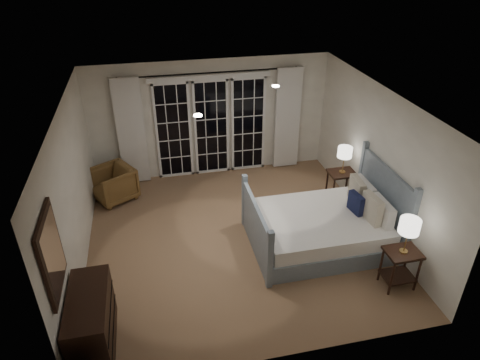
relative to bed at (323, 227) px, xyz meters
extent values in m
plane|color=#8B614B|center=(-1.41, 0.44, -0.33)|extent=(5.00, 5.00, 0.00)
plane|color=white|center=(-1.41, 0.44, 2.17)|extent=(5.00, 5.00, 0.00)
cube|color=white|center=(-3.91, 0.44, 0.92)|extent=(0.02, 5.00, 2.50)
cube|color=white|center=(1.09, 0.44, 0.92)|extent=(0.02, 5.00, 2.50)
cube|color=white|center=(-1.41, 2.94, 0.92)|extent=(5.00, 0.02, 2.50)
cube|color=white|center=(-1.41, -2.06, 0.92)|extent=(5.00, 0.02, 2.50)
cube|color=black|center=(-2.21, 2.91, 0.72)|extent=(0.66, 0.02, 2.02)
cube|color=black|center=(-1.41, 2.91, 0.72)|extent=(0.66, 0.02, 2.02)
cube|color=black|center=(-0.61, 2.91, 0.72)|extent=(0.66, 0.02, 2.02)
cube|color=white|center=(-1.41, 2.90, 1.82)|extent=(2.50, 0.04, 0.10)
cylinder|color=black|center=(-1.41, 2.84, 1.92)|extent=(3.50, 0.03, 0.03)
cube|color=silver|center=(-3.06, 2.82, 0.82)|extent=(0.55, 0.10, 2.25)
cube|color=silver|center=(0.24, 2.82, 0.82)|extent=(0.55, 0.10, 2.25)
cylinder|color=white|center=(-0.61, 1.04, 2.16)|extent=(0.12, 0.12, 0.01)
cylinder|color=white|center=(-2.01, 0.04, 2.16)|extent=(0.12, 0.12, 0.01)
cube|color=gray|center=(-0.06, 0.00, -0.18)|extent=(2.10, 1.64, 0.31)
cube|color=white|center=(-0.06, 0.00, 0.10)|extent=(2.04, 1.58, 0.26)
cube|color=gray|center=(1.04, 0.00, 0.33)|extent=(0.06, 1.64, 1.33)
cube|color=gray|center=(-1.17, 0.00, 0.13)|extent=(0.06, 1.64, 0.92)
cube|color=white|center=(0.84, -0.32, 0.41)|extent=(0.14, 0.60, 0.36)
cube|color=white|center=(0.84, 0.32, 0.41)|extent=(0.14, 0.60, 0.36)
cube|color=beige|center=(0.68, -0.28, 0.45)|extent=(0.16, 0.46, 0.45)
cube|color=beige|center=(0.68, 0.28, 0.45)|extent=(0.16, 0.46, 0.45)
cube|color=#161B3D|center=(0.54, 0.00, 0.40)|extent=(0.15, 0.35, 0.34)
cube|color=black|center=(0.72, -1.21, 0.29)|extent=(0.50, 0.40, 0.04)
cube|color=black|center=(0.72, -1.21, -0.15)|extent=(0.46, 0.36, 0.03)
cylinder|color=black|center=(0.51, -1.37, -0.03)|extent=(0.04, 0.04, 0.61)
cylinder|color=black|center=(0.93, -1.37, -0.03)|extent=(0.04, 0.04, 0.61)
cylinder|color=black|center=(0.51, -1.05, -0.03)|extent=(0.04, 0.04, 0.61)
cylinder|color=black|center=(0.93, -1.05, -0.03)|extent=(0.04, 0.04, 0.61)
cube|color=black|center=(0.83, 1.16, 0.31)|extent=(0.51, 0.41, 0.04)
cube|color=black|center=(0.83, 1.16, -0.15)|extent=(0.47, 0.36, 0.03)
cylinder|color=black|center=(0.62, 1.00, -0.02)|extent=(0.04, 0.04, 0.63)
cylinder|color=black|center=(1.04, 1.00, -0.02)|extent=(0.04, 0.04, 0.63)
cylinder|color=black|center=(0.62, 1.33, -0.02)|extent=(0.04, 0.04, 0.63)
cylinder|color=black|center=(1.04, 1.33, -0.02)|extent=(0.04, 0.04, 0.63)
cylinder|color=tan|center=(0.72, -1.21, 0.32)|extent=(0.12, 0.12, 0.02)
cylinder|color=tan|center=(0.72, -1.21, 0.50)|extent=(0.02, 0.02, 0.33)
cylinder|color=white|center=(0.72, -1.21, 0.77)|extent=(0.29, 0.29, 0.21)
cylinder|color=tan|center=(0.83, 1.16, 0.34)|extent=(0.12, 0.12, 0.02)
cylinder|color=tan|center=(0.83, 1.16, 0.50)|extent=(0.02, 0.02, 0.31)
cylinder|color=white|center=(0.83, 1.16, 0.75)|extent=(0.27, 0.27, 0.20)
imported|color=brown|center=(-3.51, 2.21, 0.01)|extent=(1.03, 1.02, 0.69)
cube|color=black|center=(-3.64, -1.36, 0.08)|extent=(0.48, 1.16, 0.82)
cube|color=black|center=(-3.40, -1.36, -0.06)|extent=(0.01, 1.14, 0.01)
cube|color=black|center=(-3.40, -1.36, 0.21)|extent=(0.01, 1.14, 0.01)
cube|color=black|center=(-3.88, -1.36, 1.22)|extent=(0.04, 0.85, 1.00)
cube|color=white|center=(-3.86, -1.36, 1.22)|extent=(0.01, 0.73, 0.88)
camera|label=1|loc=(-2.63, -5.41, 4.31)|focal=32.00mm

